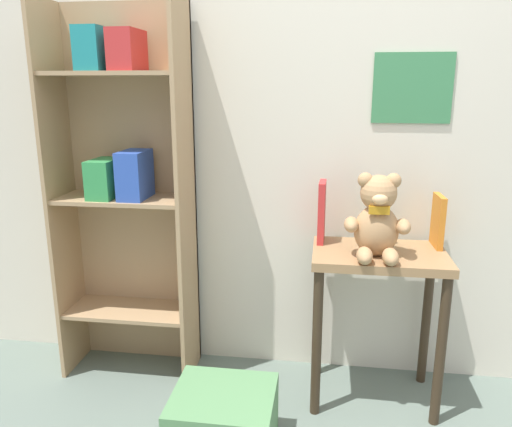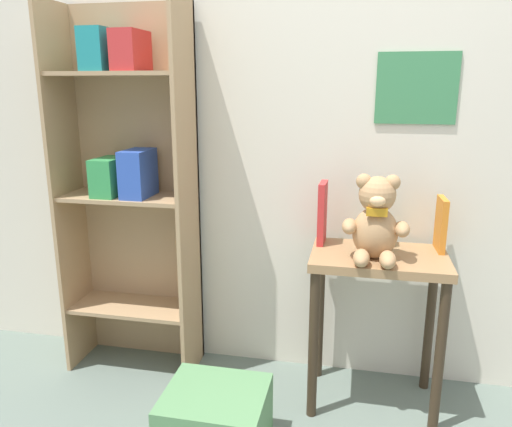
% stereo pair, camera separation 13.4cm
% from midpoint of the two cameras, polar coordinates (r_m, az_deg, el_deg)
% --- Properties ---
extents(wall_back, '(4.80, 0.07, 2.50)m').
position_cam_midpoint_polar(wall_back, '(2.25, 9.16, 12.10)').
color(wall_back, silver).
rests_on(wall_back, ground_plane).
extents(bookshelf_side, '(0.60, 0.28, 1.69)m').
position_cam_midpoint_polar(bookshelf_side, '(2.34, -12.72, 4.24)').
color(bookshelf_side, tan).
rests_on(bookshelf_side, ground_plane).
extents(display_table, '(0.54, 0.36, 0.67)m').
position_cam_midpoint_polar(display_table, '(2.14, 15.44, -8.08)').
color(display_table, '#9E754C').
rests_on(display_table, ground_plane).
extents(teddy_bear, '(0.26, 0.23, 0.34)m').
position_cam_midpoint_polar(teddy_bear, '(1.99, 15.42, -0.89)').
color(teddy_bear, tan).
rests_on(teddy_bear, display_table).
extents(book_standing_red, '(0.03, 0.13, 0.27)m').
position_cam_midpoint_polar(book_standing_red, '(2.15, 9.36, 0.05)').
color(book_standing_red, red).
rests_on(book_standing_red, display_table).
extents(book_standing_teal, '(0.02, 0.11, 0.25)m').
position_cam_midpoint_polar(book_standing_teal, '(2.16, 15.76, -0.37)').
color(book_standing_teal, teal).
rests_on(book_standing_teal, display_table).
extents(book_standing_orange, '(0.03, 0.14, 0.22)m').
position_cam_midpoint_polar(book_standing_orange, '(2.20, 22.03, -1.16)').
color(book_standing_orange, orange).
rests_on(book_standing_orange, display_table).
extents(storage_bin, '(0.37, 0.34, 0.25)m').
position_cam_midpoint_polar(storage_bin, '(2.01, -2.58, -22.70)').
color(storage_bin, '#568956').
rests_on(storage_bin, ground_plane).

